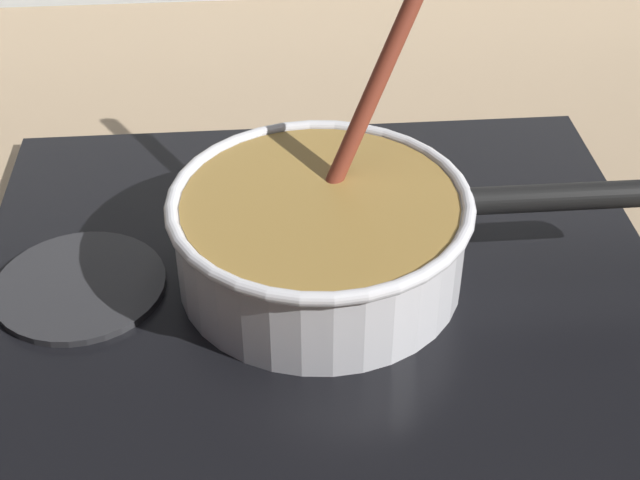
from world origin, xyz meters
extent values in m
cube|color=black|center=(0.12, 0.18, 0.01)|extent=(0.56, 0.48, 0.01)
torus|color=#592D0C|center=(0.12, 0.18, 0.02)|extent=(0.18, 0.18, 0.01)
cylinder|color=#262628|center=(-0.07, 0.18, 0.01)|extent=(0.14, 0.14, 0.01)
cylinder|color=silver|center=(0.12, 0.18, 0.05)|extent=(0.23, 0.23, 0.07)
cylinder|color=olive|center=(0.12, 0.18, 0.05)|extent=(0.22, 0.22, 0.07)
torus|color=silver|center=(0.12, 0.18, 0.09)|extent=(0.24, 0.24, 0.01)
cylinder|color=black|center=(0.32, 0.18, 0.08)|extent=(0.17, 0.02, 0.02)
cylinder|color=beige|center=(0.12, 0.18, 0.08)|extent=(0.03, 0.03, 0.01)
cylinder|color=#E5CC7A|center=(0.08, 0.18, 0.08)|extent=(0.03, 0.03, 0.01)
cylinder|color=#E5CC7A|center=(0.12, 0.24, 0.08)|extent=(0.03, 0.03, 0.01)
cylinder|color=beige|center=(0.18, 0.14, 0.08)|extent=(0.03, 0.03, 0.01)
cylinder|color=maroon|center=(0.17, 0.24, 0.17)|extent=(0.12, 0.09, 0.21)
cube|color=brown|center=(0.13, 0.20, 0.07)|extent=(0.05, 0.05, 0.01)
camera|label=1|loc=(0.07, -0.40, 0.49)|focal=51.60mm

